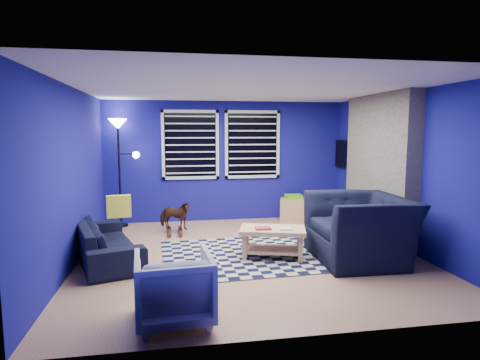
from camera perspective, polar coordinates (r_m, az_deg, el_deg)
The scene contains 18 objects.
floor at distance 6.23m, azimuth 1.25°, elevation -10.58°, with size 5.00×5.00×0.00m, color tan.
ceiling at distance 5.98m, azimuth 1.31°, elevation 12.93°, with size 5.00×5.00×0.00m, color white.
wall_back at distance 8.44m, azimuth -1.94°, elevation 2.68°, with size 5.00×5.00×0.00m, color navy.
wall_left at distance 6.03m, azimuth -22.74°, elevation 0.43°, with size 5.00×5.00×0.00m, color navy.
wall_right at distance 6.90m, azimuth 22.12°, elevation 1.22°, with size 5.00×5.00×0.00m, color navy.
fireplace at distance 7.27m, azimuth 19.09°, elevation 1.19°, with size 0.65×2.00×2.50m.
window_left at distance 8.31m, azimuth -7.06°, elevation 4.98°, with size 1.17×0.06×1.42m.
window_right at distance 8.47m, azimuth 1.79°, elevation 5.07°, with size 1.17×0.06×1.42m.
tv at distance 8.63m, azimuth 14.87°, elevation 3.54°, with size 0.07×1.00×0.58m.
rug at distance 6.19m, azimuth 0.93°, elevation -10.63°, with size 2.50×2.00×0.02m, color black.
sofa at distance 6.23m, azimuth -18.48°, elevation -8.28°, with size 0.75×1.91×0.56m, color black.
armchair_big at distance 6.14m, azimuth 16.68°, elevation -6.58°, with size 1.27×1.45×0.94m, color black.
armchair_bent at distance 4.14m, azimuth -9.38°, elevation -14.85°, with size 0.74×0.76×0.69m, color gray.
rocking_horse at distance 7.48m, azimuth -9.30°, elevation -5.03°, with size 0.63×0.29×0.53m, color #4D2718.
coffee_table at distance 6.01m, azimuth 4.66°, elevation -7.99°, with size 1.06×0.78×0.47m.
cabinet at distance 8.63m, azimuth 7.59°, elevation -4.05°, with size 0.63×0.52×0.54m.
floor_lamp at distance 8.15m, azimuth -16.77°, elevation 5.66°, with size 0.58×0.35×2.12m.
throw_pillow at distance 6.44m, azimuth -16.85°, elevation -3.61°, with size 0.36×0.11×0.34m, color yellow.
Camera 1 is at (-1.13, -5.84, 1.88)m, focal length 30.00 mm.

